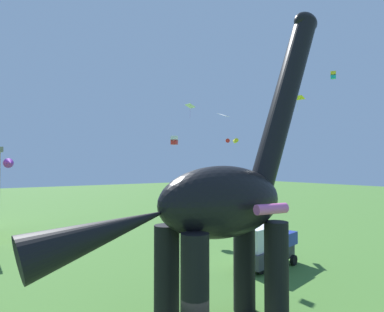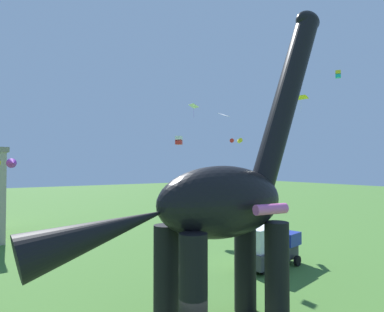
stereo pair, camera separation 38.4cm
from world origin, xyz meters
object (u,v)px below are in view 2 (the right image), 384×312
(kite_high_left, at_px, (208,195))
(kite_high_right, at_px, (224,115))
(kite_far_left, at_px, (179,140))
(kite_near_low, at_px, (338,74))
(parked_box_truck, at_px, (268,246))
(kite_mid_left, at_px, (301,98))
(kite_far_right, at_px, (194,106))
(kite_mid_center, at_px, (238,141))
(kite_near_high, at_px, (268,209))
(dinosaur_sculpture, at_px, (221,202))

(kite_high_left, bearing_deg, kite_high_right, -124.06)
(kite_far_left, xyz_separation_m, kite_near_low, (7.18, -16.35, 5.36))
(parked_box_truck, distance_m, kite_mid_left, 11.80)
(kite_high_right, distance_m, kite_far_right, 12.95)
(kite_high_right, relative_size, kite_mid_center, 0.45)
(kite_near_high, xyz_separation_m, kite_high_left, (14.17, 23.91, -1.88))
(dinosaur_sculpture, distance_m, kite_far_left, 24.82)
(kite_near_high, height_order, kite_mid_left, kite_mid_left)
(parked_box_truck, distance_m, kite_far_left, 18.39)
(kite_mid_center, relative_size, kite_far_left, 1.58)
(dinosaur_sculpture, xyz_separation_m, kite_near_high, (1.11, -1.93, -0.19))
(parked_box_truck, relative_size, kite_far_left, 5.77)
(parked_box_truck, height_order, kite_mid_left, kite_mid_left)
(parked_box_truck, relative_size, kite_near_low, 9.04)
(kite_far_right, xyz_separation_m, kite_near_low, (10.71, -7.84, 2.82))
(kite_high_left, xyz_separation_m, kite_mid_left, (-3.89, -17.61, 9.09))
(kite_near_high, bearing_deg, parked_box_truck, 43.79)
(kite_far_right, distance_m, kite_high_left, 15.03)
(kite_high_right, distance_m, kite_near_high, 6.16)
(kite_far_right, xyz_separation_m, kite_mid_left, (4.08, -8.93, -0.26))
(kite_mid_left, bearing_deg, dinosaur_sculpture, -158.98)
(kite_high_right, height_order, kite_high_left, kite_high_right)
(kite_mid_left, bearing_deg, kite_high_right, -165.89)
(dinosaur_sculpture, distance_m, parked_box_truck, 11.99)
(kite_mid_center, bearing_deg, kite_far_left, 109.43)
(dinosaur_sculpture, xyz_separation_m, kite_far_right, (7.31, 13.31, 7.27))
(kite_far_right, distance_m, kite_far_left, 9.56)
(kite_high_left, bearing_deg, dinosaur_sculpture, -124.80)
(kite_mid_center, bearing_deg, kite_near_low, -62.76)
(kite_far_left, bearing_deg, parked_box_truck, -95.33)
(kite_near_high, distance_m, kite_far_right, 18.07)
(kite_high_right, xyz_separation_m, kite_near_high, (-0.63, -3.88, -4.74))
(dinosaur_sculpture, bearing_deg, kite_mid_center, 23.55)
(kite_high_right, height_order, kite_far_left, kite_far_left)
(kite_mid_left, bearing_deg, kite_near_high, -148.47)
(kite_far_right, relative_size, kite_far_left, 1.21)
(kite_high_left, bearing_deg, parked_box_truck, -110.28)
(parked_box_truck, distance_m, kite_near_high, 12.23)
(dinosaur_sculpture, height_order, kite_mid_left, dinosaur_sculpture)
(parked_box_truck, bearing_deg, kite_mid_center, 50.42)
(kite_mid_center, height_order, kite_mid_left, kite_mid_left)
(dinosaur_sculpture, xyz_separation_m, parked_box_truck, (9.37, 5.99, -4.50))
(kite_far_right, relative_size, kite_near_low, 1.90)
(kite_near_high, bearing_deg, kite_high_left, 59.35)
(kite_mid_center, relative_size, kite_far_right, 1.30)
(kite_far_right, bearing_deg, kite_near_low, -36.19)
(kite_far_right, xyz_separation_m, kite_high_left, (7.97, 8.67, -9.34))
(kite_far_right, xyz_separation_m, kite_far_left, (3.53, 8.51, -2.54))
(dinosaur_sculpture, bearing_deg, kite_far_left, 40.78)
(parked_box_truck, xyz_separation_m, kite_high_left, (5.91, 16.00, 2.43))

